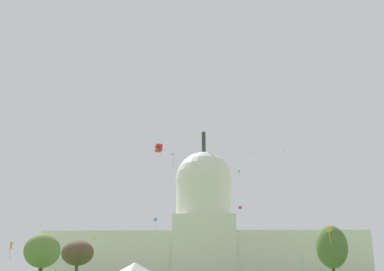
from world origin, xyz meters
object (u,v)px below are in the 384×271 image
kite_lime_high (239,172)px  kite_gold_low (329,230)px  kite_orange_low (11,247)px  kite_yellow_low (94,238)px  kite_white_low (298,222)px  kite_red_mid (159,148)px  kite_magenta_mid (240,208)px  kite_black_high (173,156)px  tree_east_far (332,247)px  kite_turquoise_high (284,149)px  tree_west_near (78,253)px  kite_blue_low (302,261)px  capitol_building (204,239)px  kite_cyan_mid (155,220)px  kite_pink_high (250,154)px  tree_west_far (42,251)px

kite_lime_high → kite_gold_low: (12.90, -82.88, -30.43)m
kite_orange_low → kite_yellow_low: bearing=163.8°
kite_gold_low → kite_white_low: bearing=-114.4°
kite_lime_high → kite_red_mid: 124.80m
kite_yellow_low → kite_gold_low: (57.08, -31.74, -0.74)m
kite_magenta_mid → kite_orange_low: 87.64m
kite_white_low → kite_black_high: bearing=67.5°
tree_east_far → kite_turquoise_high: (1.53, 67.45, 41.76)m
tree_west_near → kite_blue_low: (68.42, 47.98, -0.90)m
kite_lime_high → kite_orange_low: size_ratio=1.25×
tree_west_near → kite_white_low: (58.03, -4.44, 7.41)m
tree_west_near → kite_orange_low: size_ratio=3.84×
kite_lime_high → kite_white_low: bearing=-148.0°
tree_east_far → kite_red_mid: kite_red_mid is taller
kite_magenta_mid → tree_west_near: bearing=149.1°
capitol_building → kite_gold_low: (27.07, -106.89, -5.98)m
kite_red_mid → kite_black_high: size_ratio=0.30×
kite_yellow_low → kite_orange_low: size_ratio=0.25×
kite_magenta_mid → kite_red_mid: size_ratio=1.04×
kite_turquoise_high → kite_cyan_mid: (-49.59, -10.76, -28.77)m
kite_yellow_low → kite_turquoise_high: bearing=-166.9°
kite_black_high → capitol_building: bearing=73.8°
capitol_building → tree_east_far: bearing=-71.8°
tree_west_near → kite_white_low: bearing=-4.4°
tree_west_near → kite_orange_low: (-2.23, -38.24, -0.54)m
capitol_building → tree_west_near: (-33.11, -79.86, -9.42)m
kite_pink_high → kite_gold_low: 70.92m
kite_yellow_low → kite_black_high: size_ratio=0.22×
kite_red_mid → kite_lime_high: bearing=-123.2°
kite_yellow_low → kite_cyan_mid: bearing=-133.5°
kite_orange_low → kite_black_high: kite_black_high is taller
kite_gold_low → tree_west_near: bearing=-54.0°
kite_blue_low → kite_white_low: size_ratio=2.80×
kite_white_low → kite_yellow_low: bearing=102.0°
capitol_building → kite_turquoise_high: (32.22, -26.15, 32.95)m
kite_lime_high → kite_orange_low: (-49.50, -94.10, -34.41)m
kite_turquoise_high → kite_pink_high: size_ratio=2.15×
kite_magenta_mid → kite_yellow_low: 52.72m
kite_red_mid → kite_pink_high: size_ratio=0.99×
tree_west_far → kite_white_low: bearing=11.7°
tree_east_far → kite_gold_low: (-3.62, -13.29, 2.83)m
capitol_building → kite_cyan_mid: size_ratio=34.36×
kite_lime_high → kite_blue_low: size_ratio=0.98×
kite_red_mid → kite_turquoise_high: kite_turquoise_high is taller
kite_lime_high → kite_red_mid: size_ratio=3.68×
tree_west_far → kite_magenta_mid: kite_magenta_mid is taller
tree_east_far → kite_black_high: (-40.95, 43.21, 33.28)m
capitol_building → kite_turquoise_high: bearing=-39.1°
tree_west_far → kite_red_mid: kite_red_mid is taller
kite_magenta_mid → kite_blue_low: 32.15m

